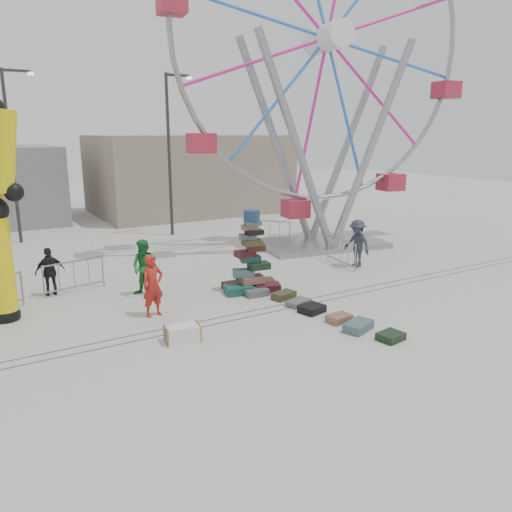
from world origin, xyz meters
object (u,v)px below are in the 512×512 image
ferris_wheel (326,67)px  pedestrian_grey (357,243)px  barricade_wheel_front (341,252)px  pedestrian_black (50,272)px  lamp_post_right (171,147)px  steamer_trunk (182,333)px  barricade_wheel_back (269,231)px  lamp_post_left (13,148)px  pedestrian_red (153,286)px  pedestrian_green (145,268)px  suitcase_tower (251,269)px  barricade_dummy_c (74,276)px

ferris_wheel → pedestrian_grey: bearing=-98.1°
barricade_wheel_front → pedestrian_black: (-10.55, 1.97, 0.25)m
lamp_post_right → steamer_trunk: 14.55m
barricade_wheel_back → steamer_trunk: bearing=-86.4°
lamp_post_left → pedestrian_red: lamp_post_left is taller
pedestrian_green → barricade_wheel_back: bearing=80.9°
suitcase_tower → barricade_dummy_c: suitcase_tower is taller
lamp_post_right → barricade_wheel_front: lamp_post_right is taller
barricade_wheel_back → pedestrian_grey: size_ratio=1.07×
barricade_dummy_c → barricade_wheel_back: (9.69, 3.20, 0.00)m
steamer_trunk → pedestrian_black: bearing=119.8°
lamp_post_left → pedestrian_black: (-0.18, -9.35, -3.68)m
barricade_wheel_back → ferris_wheel: bearing=-1.0°
barricade_wheel_front → pedestrian_black: 10.73m
barricade_wheel_front → pedestrian_grey: pedestrian_grey is taller
steamer_trunk → barricade_dummy_c: size_ratio=0.44×
steamer_trunk → pedestrian_green: size_ratio=0.47×
ferris_wheel → pedestrian_black: bearing=-165.2°
suitcase_tower → lamp_post_left: bearing=128.5°
lamp_post_left → barricade_dummy_c: bearing=-86.7°
barricade_wheel_back → pedestrian_red: bearing=-94.3°
pedestrian_green → pedestrian_red: bearing=-52.4°
lamp_post_left → barricade_wheel_back: (10.23, -6.21, -3.93)m
lamp_post_left → barricade_dummy_c: lamp_post_left is taller
barricade_dummy_c → barricade_wheel_front: size_ratio=1.00×
suitcase_tower → ferris_wheel: (6.26, 4.23, 7.16)m
suitcase_tower → barricade_dummy_c: 5.87m
barricade_wheel_front → pedestrian_grey: bearing=-124.6°
lamp_post_right → lamp_post_left: same height
suitcase_tower → pedestrian_green: 3.47m
pedestrian_red → pedestrian_black: bearing=112.5°
lamp_post_left → pedestrian_red: bearing=-81.0°
pedestrian_grey → barricade_dummy_c: bearing=-110.2°
barricade_wheel_back → pedestrian_green: pedestrian_green is taller
lamp_post_left → barricade_wheel_front: size_ratio=4.00×
pedestrian_grey → pedestrian_red: bearing=-90.0°
lamp_post_right → pedestrian_grey: (3.81, -9.73, -3.54)m
pedestrian_red → pedestrian_black: pedestrian_red is taller
steamer_trunk → pedestrian_red: (0.00, 2.12, 0.70)m
pedestrian_black → barricade_wheel_back: bearing=-167.7°
ferris_wheel → steamer_trunk: 14.33m
pedestrian_green → pedestrian_grey: 8.39m
pedestrian_black → pedestrian_red: bearing=117.7°
steamer_trunk → pedestrian_grey: 9.38m
lamp_post_right → barricade_wheel_back: lamp_post_right is taller
steamer_trunk → barricade_wheel_back: (8.18, 8.79, 0.35)m
suitcase_tower → barricade_wheel_front: 4.81m
pedestrian_green → steamer_trunk: bearing=-46.3°
barricade_dummy_c → barricade_wheel_back: 10.20m
lamp_post_right → barricade_wheel_back: size_ratio=4.00×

